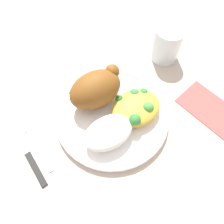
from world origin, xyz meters
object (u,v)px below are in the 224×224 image
fork (34,140)px  knife (27,154)px  roasted_chicken (96,89)px  rice_pile (108,132)px  mac_cheese_with_broccoli (136,107)px  plate (112,116)px  water_glass (167,44)px  napkin (210,109)px

fork → knife: knife is taller
roasted_chicken → fork: 0.17m
rice_pile → mac_cheese_with_broccoli: 0.08m
fork → plate: bearing=-13.8°
mac_cheese_with_broccoli → knife: bearing=170.4°
plate → knife: 0.19m
roasted_chicken → fork: (-0.16, -0.01, -0.05)m
roasted_chicken → fork: bearing=-176.4°
knife → water_glass: bearing=8.9°
plate → mac_cheese_with_broccoli: 0.06m
knife → napkin: 0.41m
roasted_chicken → napkin: (0.21, -0.15, -0.06)m
napkin → water_glass: bearing=86.9°
mac_cheese_with_broccoli → napkin: bearing=-27.1°
mac_cheese_with_broccoli → water_glass: size_ratio=1.23×
water_glass → rice_pile: bearing=-153.3°
rice_pile → roasted_chicken: bearing=74.3°
fork → napkin: (0.37, -0.14, -0.00)m
rice_pile → napkin: (0.24, -0.06, -0.03)m
roasted_chicken → water_glass: (0.22, 0.03, -0.01)m
knife → water_glass: size_ratio=2.17×
napkin → plate: bearing=154.0°
knife → roasted_chicken: bearing=9.5°
plate → rice_pile: (-0.03, -0.04, 0.03)m
plate → mac_cheese_with_broccoli: (0.05, -0.02, 0.03)m
fork → napkin: size_ratio=1.03×
knife → water_glass: (0.40, 0.06, 0.04)m
roasted_chicken → knife: 0.19m
mac_cheese_with_broccoli → roasted_chicken: bearing=127.9°
plate → water_glass: bearing=21.5°
plate → mac_cheese_with_broccoli: size_ratio=2.31×
fork → knife: size_ratio=0.75×
mac_cheese_with_broccoli → knife: mac_cheese_with_broccoli is taller
knife → napkin: knife is taller
fork → water_glass: bearing=6.3°
plate → fork: bearing=166.2°
mac_cheese_with_broccoli → napkin: mac_cheese_with_broccoli is taller
roasted_chicken → mac_cheese_with_broccoli: (0.06, -0.07, -0.02)m
mac_cheese_with_broccoli → rice_pile: bearing=-166.2°
rice_pile → knife: 0.17m
fork → water_glass: water_glass is taller
fork → napkin: fork is taller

